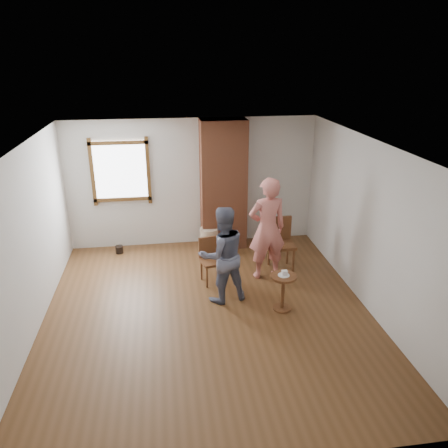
{
  "coord_description": "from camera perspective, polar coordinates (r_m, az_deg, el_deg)",
  "views": [
    {
      "loc": [
        -0.58,
        -5.78,
        3.8
      ],
      "look_at": [
        0.37,
        0.8,
        1.15
      ],
      "focal_mm": 35.0,
      "sensor_mm": 36.0,
      "label": 1
    }
  ],
  "objects": [
    {
      "name": "cake_slice",
      "position": [
        6.76,
        7.9,
        -6.38
      ],
      "size": [
        0.08,
        0.07,
        0.06
      ],
      "primitive_type": "cube",
      "color": "white",
      "rests_on": "cake_plate"
    },
    {
      "name": "stoneware_crock",
      "position": [
        8.86,
        -1.92,
        -1.99
      ],
      "size": [
        0.37,
        0.37,
        0.47
      ],
      "primitive_type": "cylinder",
      "rotation": [
        0.0,
        0.0,
        -0.02
      ],
      "color": "tan",
      "rests_on": "ground"
    },
    {
      "name": "brick_chimney",
      "position": [
        8.73,
        -0.09,
        5.08
      ],
      "size": [
        0.9,
        0.5,
        2.6
      ],
      "primitive_type": "cube",
      "color": "#AB5E3C",
      "rests_on": "ground"
    },
    {
      "name": "room_shell",
      "position": [
        6.71,
        -3.35,
        4.43
      ],
      "size": [
        5.04,
        5.52,
        2.62
      ],
      "color": "silver",
      "rests_on": "ground"
    },
    {
      "name": "person_pink",
      "position": [
        7.6,
        5.66,
        -0.63
      ],
      "size": [
        0.72,
        0.51,
        1.85
      ],
      "primitive_type": "imported",
      "rotation": [
        0.0,
        0.0,
        3.25
      ],
      "color": "#D6756B",
      "rests_on": "ground"
    },
    {
      "name": "ground",
      "position": [
        6.94,
        -2.1,
        -11.47
      ],
      "size": [
        5.5,
        5.5,
        0.0
      ],
      "primitive_type": "plane",
      "color": "brown",
      "rests_on": "ground"
    },
    {
      "name": "dark_pot",
      "position": [
        9.04,
        -13.51,
        -3.25
      ],
      "size": [
        0.19,
        0.19,
        0.15
      ],
      "primitive_type": "cylinder",
      "rotation": [
        0.0,
        0.0,
        0.25
      ],
      "color": "black",
      "rests_on": "ground"
    },
    {
      "name": "dining_chair_left",
      "position": [
        7.62,
        -1.72,
        -4.38
      ],
      "size": [
        0.45,
        0.45,
        0.8
      ],
      "rotation": [
        0.0,
        0.0,
        0.23
      ],
      "color": "brown",
      "rests_on": "ground"
    },
    {
      "name": "side_table",
      "position": [
        6.87,
        7.72,
        -8.11
      ],
      "size": [
        0.4,
        0.4,
        0.6
      ],
      "color": "brown",
      "rests_on": "ground"
    },
    {
      "name": "man",
      "position": [
        6.89,
        -0.21,
        -4.05
      ],
      "size": [
        0.9,
        0.77,
        1.6
      ],
      "primitive_type": "imported",
      "rotation": [
        0.0,
        0.0,
        3.38
      ],
      "color": "#131835",
      "rests_on": "ground"
    },
    {
      "name": "dining_chair_right",
      "position": [
        8.12,
        7.39,
        -2.13
      ],
      "size": [
        0.46,
        0.46,
        0.97
      ],
      "rotation": [
        0.0,
        0.0,
        0.02
      ],
      "color": "brown",
      "rests_on": "ground"
    },
    {
      "name": "cake_plate",
      "position": [
        6.77,
        7.81,
        -6.64
      ],
      "size": [
        0.18,
        0.18,
        0.01
      ],
      "primitive_type": "cylinder",
      "color": "white",
      "rests_on": "side_table"
    }
  ]
}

